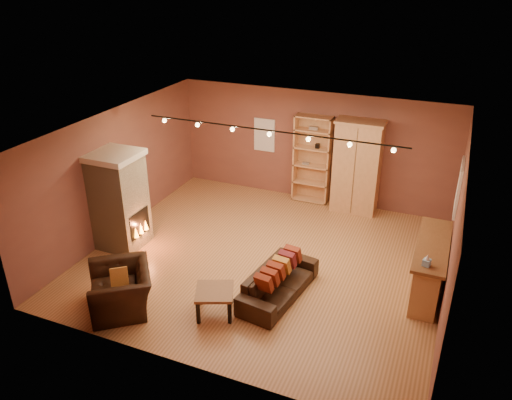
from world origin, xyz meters
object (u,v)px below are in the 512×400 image
at_px(bar_counter, 429,267).
at_px(coffee_table, 215,294).
at_px(loveseat, 279,277).
at_px(armchair, 120,283).
at_px(fireplace, 120,200).
at_px(bookcase, 313,158).
at_px(armoire, 357,167).

xyz_separation_m(bar_counter, coffee_table, (-3.34, -2.15, -0.09)).
relative_size(loveseat, armchair, 1.40).
relative_size(fireplace, armchair, 1.51).
bearing_deg(bookcase, loveseat, -81.04).
bearing_deg(armchair, fireplace, 176.96).
distance_m(fireplace, bar_counter, 6.31).
relative_size(bookcase, bar_counter, 1.08).
bearing_deg(loveseat, armchair, 128.07).
bearing_deg(fireplace, bar_counter, 7.10).
height_order(armoire, bar_counter, armoire).
relative_size(fireplace, armoire, 0.92).
bearing_deg(coffee_table, bookcase, 87.94).
distance_m(loveseat, coffee_table, 1.25).
relative_size(armoire, bar_counter, 1.10).
height_order(armchair, coffee_table, armchair).
bearing_deg(fireplace, armoire, 40.03).
xyz_separation_m(armoire, armchair, (-2.93, -5.41, -0.63)).
bearing_deg(fireplace, loveseat, -6.91).
xyz_separation_m(bar_counter, armchair, (-4.94, -2.63, 0.01)).
bearing_deg(loveseat, armoire, 1.23).
distance_m(fireplace, coffee_table, 3.27).
relative_size(fireplace, bookcase, 0.94).
xyz_separation_m(bar_counter, loveseat, (-2.50, -1.23, -0.12)).
relative_size(bar_counter, loveseat, 1.06).
distance_m(fireplace, bookcase, 4.84).
height_order(loveseat, coffee_table, loveseat).
bearing_deg(bookcase, coffee_table, -92.06).
bearing_deg(armoire, fireplace, -139.97).
bearing_deg(bookcase, bar_counter, -43.10).
xyz_separation_m(bookcase, coffee_table, (-0.18, -5.10, -0.73)).
relative_size(bookcase, loveseat, 1.14).
distance_m(bookcase, loveseat, 4.30).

